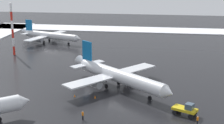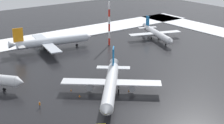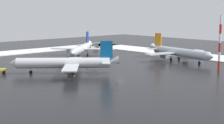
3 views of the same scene
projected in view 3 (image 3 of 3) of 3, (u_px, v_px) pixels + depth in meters
The scene contains 11 objects.
ground_plane at pixel (120, 74), 97.44m from camera, with size 240.00×240.00×0.00m, color black.
snow_bank_far at pixel (214, 58), 130.92m from camera, with size 152.00×16.00×0.25m, color white.
snow_bank_right at pixel (11, 53), 146.19m from camera, with size 14.00×116.00×0.25m, color white.
airplane_foreground_jet at pixel (66, 63), 97.57m from camera, with size 23.81×25.84×9.33m.
airplane_parked_portside at pixel (179, 52), 123.23m from camera, with size 31.20×26.07×9.30m.
airplane_distant_tail at pixel (82, 49), 135.20m from camera, with size 23.24×25.43×9.13m.
ground_crew_beside_wing at pixel (45, 62), 113.65m from camera, with size 0.36×0.36×1.71m.
antenna_mast at pixel (220, 43), 102.25m from camera, with size 0.70×0.70×16.59m.
traffic_cone_near_nose at pixel (64, 68), 105.73m from camera, with size 0.36×0.36×0.55m, color orange.
traffic_cone_mid_line at pixel (74, 75), 93.58m from camera, with size 0.36×0.36×0.55m, color orange.
traffic_cone_wingtip_side at pixel (76, 67), 108.64m from camera, with size 0.36×0.36×0.55m, color orange.
Camera 3 is at (-69.11, 66.51, 17.66)m, focal length 55.00 mm.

